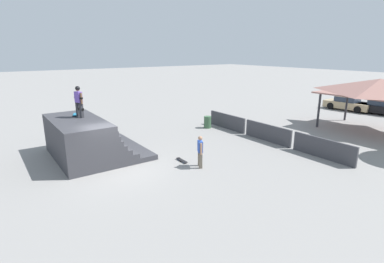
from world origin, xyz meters
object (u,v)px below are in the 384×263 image
object	(u,v)px
skateboard_on_ground	(182,160)
trash_bin	(208,122)
bystander_walking	(200,150)
parked_car_black	(383,108)
parked_car_tan	(348,104)
skateboard_on_deck	(75,115)
skater_on_deck	(79,100)

from	to	relation	value
skateboard_on_ground	trash_bin	bearing A→B (deg)	-48.36
bystander_walking	trash_bin	size ratio (longest dim) A/B	1.83
trash_bin	parked_car_black	xyz separation A→B (m)	(5.16, 15.47, 0.18)
trash_bin	parked_car_black	bearing A→B (deg)	71.56
skateboard_on_ground	parked_car_black	distance (m)	20.76
parked_car_tan	parked_car_black	bearing A→B (deg)	7.06
bystander_walking	parked_car_black	distance (m)	20.44
bystander_walking	trash_bin	world-z (taller)	bystander_walking
bystander_walking	parked_car_tan	bearing A→B (deg)	-52.91
skateboard_on_ground	skateboard_on_deck	bearing A→B (deg)	41.38
trash_bin	bystander_walking	bearing A→B (deg)	-40.81
skateboard_on_deck	parked_car_black	bearing A→B (deg)	96.69
skateboard_on_ground	skater_on_deck	bearing A→B (deg)	44.58
skateboard_on_deck	skater_on_deck	bearing A→B (deg)	28.71
trash_bin	skateboard_on_deck	bearing A→B (deg)	-89.24
parked_car_tan	parked_car_black	xyz separation A→B (m)	(2.86, 0.55, 0.00)
skater_on_deck	skateboard_on_deck	size ratio (longest dim) A/B	2.07
skater_on_deck	skateboard_on_deck	world-z (taller)	skater_on_deck
parked_car_tan	skater_on_deck	bearing A→B (deg)	-97.66
skater_on_deck	skateboard_on_ground	xyz separation A→B (m)	(3.88, 3.75, -2.94)
parked_car_black	skater_on_deck	bearing A→B (deg)	-105.72
skateboard_on_ground	parked_car_tan	bearing A→B (deg)	-82.94
parked_car_tan	trash_bin	bearing A→B (deg)	-102.61
skater_on_deck	trash_bin	distance (m)	9.41
parked_car_tan	parked_car_black	size ratio (longest dim) A/B	0.91
skateboard_on_ground	trash_bin	world-z (taller)	trash_bin
skateboard_on_deck	bystander_walking	size ratio (longest dim) A/B	0.51
parked_car_black	skateboard_on_deck	bearing A→B (deg)	-106.99
skateboard_on_deck	skateboard_on_ground	size ratio (longest dim) A/B	0.95
parked_car_black	bystander_walking	bearing A→B (deg)	-93.79
skater_on_deck	bystander_walking	xyz separation A→B (m)	(5.03, 4.07, -2.14)
skater_on_deck	bystander_walking	size ratio (longest dim) A/B	1.05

